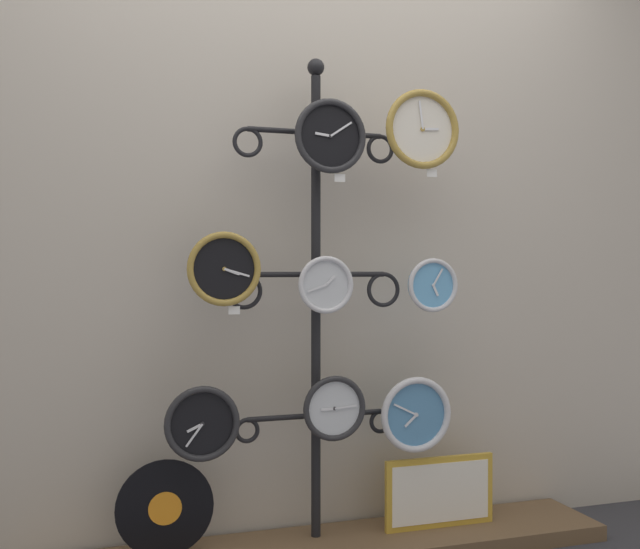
{
  "coord_description": "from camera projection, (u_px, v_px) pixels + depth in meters",
  "views": [
    {
      "loc": [
        -0.83,
        -2.22,
        1.06
      ],
      "look_at": [
        0.0,
        0.36,
        1.03
      ],
      "focal_mm": 42.0,
      "sensor_mm": 36.0,
      "label": 1
    }
  ],
  "objects": [
    {
      "name": "clock_top_center",
      "position": [
        330.0,
        136.0,
        2.67
      ],
      "size": [
        0.27,
        0.04,
        0.27
      ],
      "color": "black"
    },
    {
      "name": "clock_top_right",
      "position": [
        422.0,
        129.0,
        2.78
      ],
      "size": [
        0.3,
        0.04,
        0.3
      ],
      "color": "silver"
    },
    {
      "name": "clock_bottom_right",
      "position": [
        416.0,
        414.0,
        2.8
      ],
      "size": [
        0.28,
        0.04,
        0.28
      ],
      "color": "#4C84B2"
    },
    {
      "name": "price_tag_lower",
      "position": [
        234.0,
        310.0,
        2.58
      ],
      "size": [
        0.04,
        0.0,
        0.03
      ],
      "color": "white"
    },
    {
      "name": "clock_middle_right",
      "position": [
        432.0,
        285.0,
        2.81
      ],
      "size": [
        0.2,
        0.04,
        0.2
      ],
      "color": "#60A8DB"
    },
    {
      "name": "clock_middle_left",
      "position": [
        224.0,
        269.0,
        2.57
      ],
      "size": [
        0.26,
        0.04,
        0.26
      ],
      "color": "black"
    },
    {
      "name": "price_tag_mid",
      "position": [
        432.0,
        173.0,
        2.79
      ],
      "size": [
        0.04,
        0.0,
        0.03
      ],
      "color": "white"
    },
    {
      "name": "clock_bottom_center",
      "position": [
        334.0,
        408.0,
        2.69
      ],
      "size": [
        0.24,
        0.04,
        0.24
      ],
      "color": "silver"
    },
    {
      "name": "price_tag_upper",
      "position": [
        340.0,
        178.0,
        2.68
      ],
      "size": [
        0.04,
        0.0,
        0.03
      ],
      "color": "white"
    },
    {
      "name": "clock_middle_center",
      "position": [
        325.0,
        285.0,
        2.68
      ],
      "size": [
        0.21,
        0.04,
        0.21
      ],
      "color": "silver"
    },
    {
      "name": "shop_wall",
      "position": [
        303.0,
        179.0,
        2.9
      ],
      "size": [
        4.4,
        0.04,
        2.8
      ],
      "color": "#BCB2A3",
      "rests_on": "ground_plane"
    },
    {
      "name": "clock_bottom_left",
      "position": [
        202.0,
        423.0,
        2.53
      ],
      "size": [
        0.26,
        0.04,
        0.26
      ],
      "color": "black"
    },
    {
      "name": "display_stand",
      "position": [
        316.0,
        381.0,
        2.76
      ],
      "size": [
        0.67,
        0.35,
        1.82
      ],
      "color": "black",
      "rests_on": "ground_plane"
    },
    {
      "name": "picture_frame",
      "position": [
        440.0,
        492.0,
        2.86
      ],
      "size": [
        0.45,
        0.02,
        0.27
      ],
      "color": "gold",
      "rests_on": "low_shelf"
    },
    {
      "name": "vinyl_record",
      "position": [
        165.0,
        508.0,
        2.56
      ],
      "size": [
        0.34,
        0.01,
        0.34
      ],
      "color": "black",
      "rests_on": "low_shelf"
    }
  ]
}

